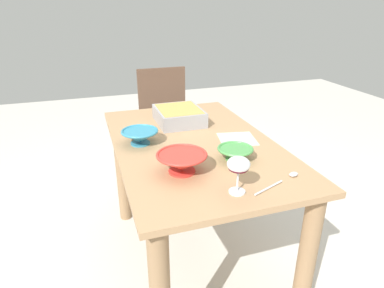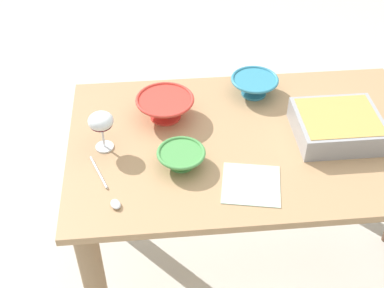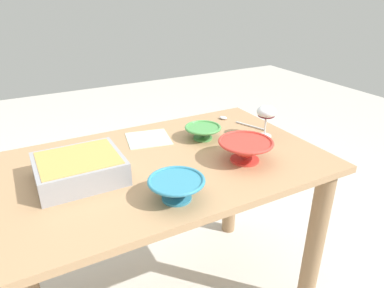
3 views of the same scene
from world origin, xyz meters
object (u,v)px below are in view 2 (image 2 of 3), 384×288
at_px(small_bowl, 181,157).
at_px(serving_spoon, 109,192).
at_px(serving_bowl, 254,85).
at_px(casserole_dish, 337,125).
at_px(dining_table, 246,173).
at_px(wine_glass, 101,123).
at_px(napkin, 251,184).
at_px(mixing_bowl, 165,107).

xyz_separation_m(small_bowl, serving_spoon, (0.24, 0.11, -0.03)).
height_order(small_bowl, serving_spoon, small_bowl).
bearing_deg(serving_bowl, casserole_dish, 131.81).
height_order(dining_table, serving_spoon, serving_spoon).
distance_m(dining_table, wine_glass, 0.59).
relative_size(casserole_dish, serving_spoon, 1.17).
bearing_deg(casserole_dish, serving_spoon, 14.95).
bearing_deg(small_bowl, wine_glass, -23.28).
xyz_separation_m(casserole_dish, small_bowl, (0.56, 0.10, -0.01)).
bearing_deg(casserole_dish, serving_bowl, -48.19).
bearing_deg(serving_bowl, dining_table, 76.51).
relative_size(dining_table, small_bowl, 7.86).
distance_m(casserole_dish, serving_bowl, 0.37).
xyz_separation_m(dining_table, serving_bowl, (-0.06, -0.27, 0.21)).
xyz_separation_m(casserole_dish, serving_bowl, (0.25, -0.28, -0.01)).
height_order(casserole_dish, small_bowl, casserole_dish).
bearing_deg(casserole_dish, wine_glass, -0.70).
relative_size(serving_bowl, napkin, 1.00).
distance_m(dining_table, napkin, 0.29).
height_order(serving_spoon, napkin, serving_spoon).
distance_m(small_bowl, napkin, 0.25).
distance_m(dining_table, serving_bowl, 0.35).
relative_size(mixing_bowl, serving_spoon, 0.85).
relative_size(casserole_dish, mixing_bowl, 1.37).
xyz_separation_m(casserole_dish, serving_spoon, (0.80, 0.21, -0.04)).
xyz_separation_m(mixing_bowl, serving_bowl, (-0.36, -0.11, -0.01)).
bearing_deg(serving_bowl, mixing_bowl, 17.80).
xyz_separation_m(wine_glass, serving_spoon, (-0.02, 0.22, -0.10)).
xyz_separation_m(casserole_dish, mixing_bowl, (0.60, -0.16, 0.00)).
xyz_separation_m(wine_glass, serving_bowl, (-0.58, -0.27, -0.07)).
bearing_deg(dining_table, small_bowl, 23.94).
xyz_separation_m(dining_table, casserole_dish, (-0.31, 0.01, 0.22)).
height_order(mixing_bowl, small_bowl, mixing_bowl).
relative_size(small_bowl, napkin, 0.88).
bearing_deg(serving_spoon, dining_table, -155.47).
height_order(small_bowl, serving_bowl, serving_bowl).
bearing_deg(dining_table, casserole_dish, 178.14).
relative_size(dining_table, wine_glass, 8.73).
distance_m(dining_table, serving_spoon, 0.57).
xyz_separation_m(wine_glass, casserole_dish, (-0.82, 0.01, -0.06)).
bearing_deg(mixing_bowl, small_bowl, 98.38).
bearing_deg(wine_glass, napkin, 154.66).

